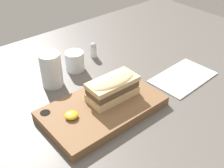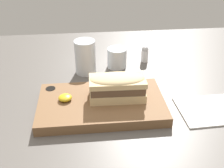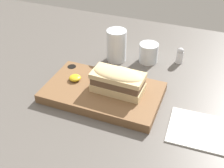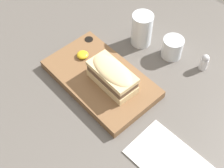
{
  "view_description": "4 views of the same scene",
  "coord_description": "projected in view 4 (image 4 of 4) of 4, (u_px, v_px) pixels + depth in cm",
  "views": [
    {
      "loc": [
        -36.46,
        -51.49,
        54.7
      ],
      "look_at": [
        4.87,
        -2.72,
        9.67
      ],
      "focal_mm": 45.0,
      "sensor_mm": 36.0,
      "label": 1
    },
    {
      "loc": [
        -2.5,
        -65.2,
        47.39
      ],
      "look_at": [
        4.09,
        -0.28,
        7.81
      ],
      "focal_mm": 45.0,
      "sensor_mm": 36.0,
      "label": 2
    },
    {
      "loc": [
        27.26,
        -62.68,
        54.23
      ],
      "look_at": [
        4.2,
        -4.24,
        8.04
      ],
      "focal_mm": 45.0,
      "sensor_mm": 36.0,
      "label": 3
    },
    {
      "loc": [
        45.79,
        -39.45,
        76.82
      ],
      "look_at": [
        7.31,
        -4.43,
        8.13
      ],
      "focal_mm": 50.0,
      "sensor_mm": 36.0,
      "label": 4
    }
  ],
  "objects": [
    {
      "name": "dining_table",
      "position": [
        107.0,
        76.0,
        0.97
      ],
      "size": [
        181.42,
        109.11,
        2.0
      ],
      "color": "#56514C",
      "rests_on": "ground"
    },
    {
      "name": "wine_glass",
      "position": [
        172.0,
        48.0,
        0.99
      ],
      "size": [
        6.57,
        6.57,
        6.71
      ],
      "color": "silver",
      "rests_on": "dining_table"
    },
    {
      "name": "salt_shaker",
      "position": [
        204.0,
        62.0,
        0.95
      ],
      "size": [
        2.45,
        2.45,
        5.79
      ],
      "color": "white",
      "rests_on": "dining_table"
    },
    {
      "name": "sandwich",
      "position": [
        112.0,
        75.0,
        0.88
      ],
      "size": [
        14.95,
        7.56,
        6.95
      ],
      "rotation": [
        0.0,
        0.0,
        -0.02
      ],
      "color": "#DBBC84",
      "rests_on": "serving_board"
    },
    {
      "name": "water_glass",
      "position": [
        142.0,
        31.0,
        1.01
      ],
      "size": [
        6.79,
        6.79,
        11.26
      ],
      "color": "silver",
      "rests_on": "dining_table"
    },
    {
      "name": "serving_board",
      "position": [
        101.0,
        79.0,
        0.93
      ],
      "size": [
        33.73,
        19.93,
        2.83
      ],
      "color": "brown",
      "rests_on": "dining_table"
    },
    {
      "name": "napkin",
      "position": [
        171.0,
        163.0,
        0.79
      ],
      "size": [
        22.24,
        14.24,
        0.4
      ],
      "rotation": [
        0.0,
        0.0,
        0.04
      ],
      "color": "white",
      "rests_on": "dining_table"
    },
    {
      "name": "mustard_dollop",
      "position": [
        83.0,
        55.0,
        0.96
      ],
      "size": [
        3.6,
        3.6,
        1.44
      ],
      "color": "gold",
      "rests_on": "serving_board"
    }
  ]
}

